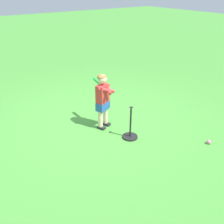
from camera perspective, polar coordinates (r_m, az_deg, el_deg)
ground_plane at (r=5.09m, az=-2.92°, el=-2.54°), size 40.00×40.00×0.00m
child_batter at (r=4.68m, az=-2.12°, el=3.59°), size 0.31×0.64×1.08m
play_ball_near_batter at (r=4.77m, az=21.14°, el=-6.36°), size 0.08×0.08×0.08m
batting_tee at (r=4.59m, az=4.15°, el=-4.69°), size 0.28×0.28×0.62m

